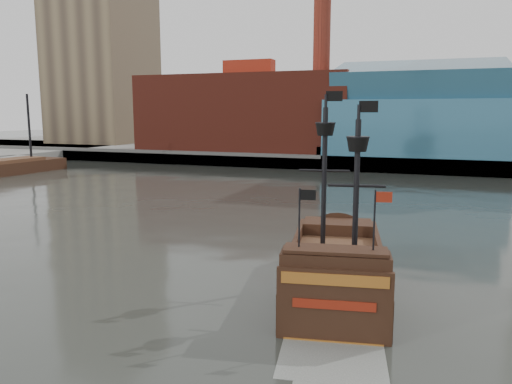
% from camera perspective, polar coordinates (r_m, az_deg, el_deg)
% --- Properties ---
extents(ground, '(400.00, 400.00, 0.00)m').
position_cam_1_polar(ground, '(27.85, -12.07, -12.10)').
color(ground, '#292B26').
rests_on(ground, ground).
extents(promenade_far, '(220.00, 60.00, 2.00)m').
position_cam_1_polar(promenade_far, '(115.04, 13.20, 4.43)').
color(promenade_far, slate).
rests_on(promenade_far, ground).
extents(seawall, '(220.00, 1.00, 2.60)m').
position_cam_1_polar(seawall, '(85.93, 10.72, 3.19)').
color(seawall, '#4C4C49').
rests_on(seawall, ground).
extents(skyline, '(149.00, 45.00, 62.00)m').
position_cam_1_polar(skyline, '(107.74, 16.02, 16.58)').
color(skyline, brown).
rests_on(skyline, promenade_far).
extents(pirate_ship, '(7.54, 16.58, 11.97)m').
position_cam_1_polar(pirate_ship, '(28.35, 9.11, -9.29)').
color(pirate_ship, black).
rests_on(pirate_ship, ground).
extents(docked_vessel, '(6.53, 21.87, 14.66)m').
position_cam_1_polar(docked_vessel, '(89.51, -26.82, 2.36)').
color(docked_vessel, black).
rests_on(docked_vessel, ground).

